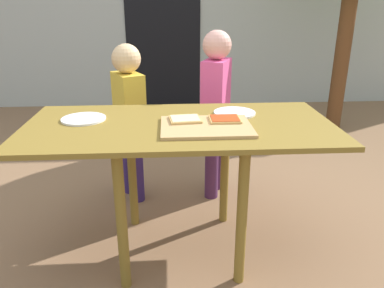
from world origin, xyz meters
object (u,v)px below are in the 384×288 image
Objects in this scene: pizza_slice_far_left at (185,119)px; child_right at (216,104)px; pizza_slice_far_right at (225,119)px; plate_white_right at (234,113)px; cutting_board at (206,127)px; child_left at (129,113)px; plate_white_left at (84,119)px; dining_table at (180,140)px.

child_right is (0.23, 0.64, -0.10)m from pizza_slice_far_left.
pizza_slice_far_right is 0.17m from plate_white_right.
child_right is at bearing 70.49° from pizza_slice_far_left.
cutting_board is 0.82m from child_left.
pizza_slice_far_left is 0.50m from plate_white_left.
pizza_slice_far_left is 0.73× the size of plate_white_right.
plate_white_left is (-0.47, 0.09, 0.09)m from dining_table.
pizza_slice_far_right is at bearing 35.91° from cutting_board.
plate_white_right reaches higher than dining_table.
plate_white_right is at bearing 4.59° from plate_white_left.
child_right is (-0.04, 0.49, -0.08)m from plate_white_right.
child_right is at bearing 94.36° from plate_white_right.
child_right is (0.04, 0.64, -0.10)m from pizza_slice_far_right.
pizza_slice_far_right is 0.19m from pizza_slice_far_left.
plate_white_left is (-0.50, 0.09, -0.02)m from pizza_slice_far_left.
dining_table is 6.81× the size of plate_white_right.
dining_table is 9.33× the size of pizza_slice_far_left.
plate_white_left is at bearing -107.54° from child_left.
pizza_slice_far_right reaches higher than plate_white_left.
plate_white_right is at bearing -38.51° from child_left.
child_right is (0.55, 0.02, 0.04)m from child_left.
pizza_slice_far_right is 0.65m from child_right.
child_left is at bearing 117.83° from pizza_slice_far_left.
dining_table is 0.11m from pizza_slice_far_left.
plate_white_right is (0.76, 0.06, 0.00)m from plate_white_left.
pizza_slice_far_right is 0.67× the size of plate_white_left.
cutting_board is (0.12, -0.08, 0.09)m from dining_table.
plate_white_right is 0.77m from child_left.
plate_white_left is at bearing 164.30° from cutting_board.
child_left reaches higher than cutting_board.
dining_table is at bearing -64.06° from child_left.
child_right is at bearing 68.21° from dining_table.
pizza_slice_far_right and pizza_slice_far_left have the same top height.
pizza_slice_far_left reaches higher than cutting_board.
dining_table is 0.17m from cutting_board.
child_left reaches higher than pizza_slice_far_right.
cutting_board is 0.28m from plate_white_right.
cutting_board reaches higher than plate_white_right.
cutting_board is at bearing -100.52° from child_right.
plate_white_left is at bearing -142.81° from child_right.
pizza_slice_far_left is 0.68m from child_right.
pizza_slice_far_right is 0.92× the size of pizza_slice_far_left.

